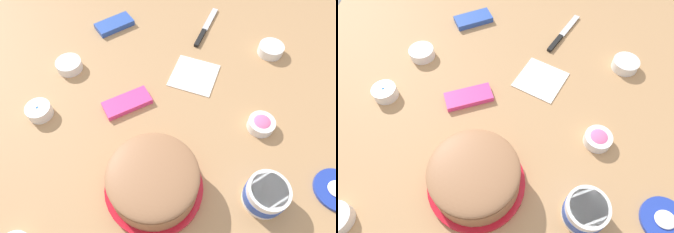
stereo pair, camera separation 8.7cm
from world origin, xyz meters
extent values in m
plane|color=tan|center=(0.00, 0.00, 0.00)|extent=(1.54, 1.54, 0.00)
cylinder|color=red|center=(-0.10, -0.31, 0.01)|extent=(0.26, 0.26, 0.01)
cylinder|color=#DBB77A|center=(-0.10, -0.31, 0.04)|extent=(0.21, 0.21, 0.06)
cylinder|color=#9E6B47|center=(-0.10, -0.31, 0.05)|extent=(0.23, 0.23, 0.07)
ellipsoid|color=#9E6B47|center=(-0.10, -0.31, 0.10)|extent=(0.23, 0.23, 0.04)
cylinder|color=white|center=(0.18, -0.38, 0.04)|extent=(0.11, 0.11, 0.08)
cylinder|color=#2347B2|center=(0.18, -0.38, 0.03)|extent=(0.11, 0.11, 0.03)
cylinder|color=#9E6B47|center=(0.18, -0.38, 0.07)|extent=(0.09, 0.09, 0.01)
cylinder|color=#233DAD|center=(0.39, -0.38, 0.01)|extent=(0.12, 0.12, 0.01)
ellipsoid|color=white|center=(0.39, -0.38, 0.01)|extent=(0.05, 0.05, 0.01)
cube|color=silver|center=(0.19, 0.35, 0.01)|extent=(0.09, 0.13, 0.00)
cube|color=black|center=(0.13, 0.25, 0.01)|extent=(0.06, 0.09, 0.01)
cylinder|color=white|center=(-0.44, -0.43, 0.02)|extent=(0.08, 0.08, 0.03)
cylinder|color=yellow|center=(-0.44, -0.43, 0.02)|extent=(0.07, 0.07, 0.01)
cylinder|color=white|center=(0.24, -0.16, 0.02)|extent=(0.08, 0.08, 0.03)
cylinder|color=pink|center=(0.24, -0.16, 0.02)|extent=(0.07, 0.07, 0.01)
ellipsoid|color=pink|center=(0.24, -0.16, 0.03)|extent=(0.06, 0.06, 0.02)
cylinder|color=white|center=(0.37, 0.15, 0.02)|extent=(0.09, 0.09, 0.03)
cylinder|color=#B251C6|center=(0.37, 0.15, 0.02)|extent=(0.08, 0.08, 0.01)
ellipsoid|color=#B251C6|center=(0.37, 0.15, 0.02)|extent=(0.06, 0.06, 0.02)
cylinder|color=white|center=(-0.35, 0.16, 0.02)|extent=(0.09, 0.09, 0.03)
cylinder|color=orange|center=(-0.35, 0.16, 0.02)|extent=(0.07, 0.07, 0.01)
ellipsoid|color=orange|center=(-0.35, 0.16, 0.02)|extent=(0.06, 0.06, 0.02)
cylinder|color=white|center=(-0.43, -0.03, 0.02)|extent=(0.08, 0.08, 0.04)
cylinder|color=blue|center=(-0.43, -0.03, 0.02)|extent=(0.07, 0.07, 0.01)
ellipsoid|color=blue|center=(-0.43, -0.03, 0.03)|extent=(0.05, 0.05, 0.02)
cube|color=#2D51B2|center=(-0.19, 0.36, 0.01)|extent=(0.16, 0.13, 0.02)
cube|color=#E53D8E|center=(-0.16, -0.02, 0.01)|extent=(0.17, 0.12, 0.02)
cube|color=white|center=(0.08, 0.07, 0.00)|extent=(0.20, 0.20, 0.01)
camera|label=1|loc=(-0.09, -0.58, 0.76)|focal=30.81mm
camera|label=2|loc=(0.00, -0.58, 0.76)|focal=30.81mm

